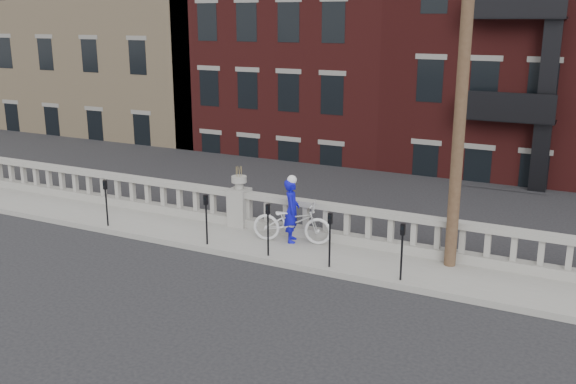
# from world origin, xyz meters

# --- Properties ---
(ground) EXTENTS (120.00, 120.00, 0.00)m
(ground) POSITION_xyz_m (0.00, 0.00, 0.00)
(ground) COLOR black
(ground) RESTS_ON ground
(sidewalk) EXTENTS (32.00, 2.20, 0.15)m
(sidewalk) POSITION_xyz_m (0.00, 3.00, 0.07)
(sidewalk) COLOR gray
(sidewalk) RESTS_ON ground
(balustrade) EXTENTS (28.00, 0.34, 1.03)m
(balustrade) POSITION_xyz_m (0.00, 3.95, 0.64)
(balustrade) COLOR gray
(balustrade) RESTS_ON sidewalk
(planter_pedestal) EXTENTS (0.55, 0.55, 1.76)m
(planter_pedestal) POSITION_xyz_m (0.00, 3.95, 0.83)
(planter_pedestal) COLOR gray
(planter_pedestal) RESTS_ON sidewalk
(lower_level) EXTENTS (80.00, 44.00, 20.80)m
(lower_level) POSITION_xyz_m (0.56, 23.04, 2.63)
(lower_level) COLOR #605E59
(lower_level) RESTS_ON ground
(utility_pole) EXTENTS (1.60, 0.28, 10.00)m
(utility_pole) POSITION_xyz_m (6.20, 3.60, 5.24)
(utility_pole) COLOR #422D1E
(utility_pole) RESTS_ON sidewalk
(parking_meter_a) EXTENTS (0.10, 0.09, 1.36)m
(parking_meter_a) POSITION_xyz_m (-3.39, 2.15, 1.00)
(parking_meter_a) COLOR black
(parking_meter_a) RESTS_ON sidewalk
(parking_meter_b) EXTENTS (0.10, 0.09, 1.36)m
(parking_meter_b) POSITION_xyz_m (0.07, 2.15, 1.00)
(parking_meter_b) COLOR black
(parking_meter_b) RESTS_ON sidewalk
(parking_meter_c) EXTENTS (0.10, 0.09, 1.36)m
(parking_meter_c) POSITION_xyz_m (1.93, 2.15, 1.00)
(parking_meter_c) COLOR black
(parking_meter_c) RESTS_ON sidewalk
(parking_meter_d) EXTENTS (0.10, 0.09, 1.36)m
(parking_meter_d) POSITION_xyz_m (3.62, 2.15, 1.00)
(parking_meter_d) COLOR black
(parking_meter_d) RESTS_ON sidewalk
(parking_meter_e) EXTENTS (0.10, 0.09, 1.36)m
(parking_meter_e) POSITION_xyz_m (5.41, 2.15, 1.00)
(parking_meter_e) COLOR black
(parking_meter_e) RESTS_ON sidewalk
(bicycle) EXTENTS (2.27, 1.22, 1.13)m
(bicycle) POSITION_xyz_m (2.01, 3.34, 0.72)
(bicycle) COLOR silver
(bicycle) RESTS_ON sidewalk
(cyclist) EXTENTS (0.63, 0.74, 1.73)m
(cyclist) POSITION_xyz_m (1.97, 3.40, 1.01)
(cyclist) COLOR #0C0BA9
(cyclist) RESTS_ON sidewalk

